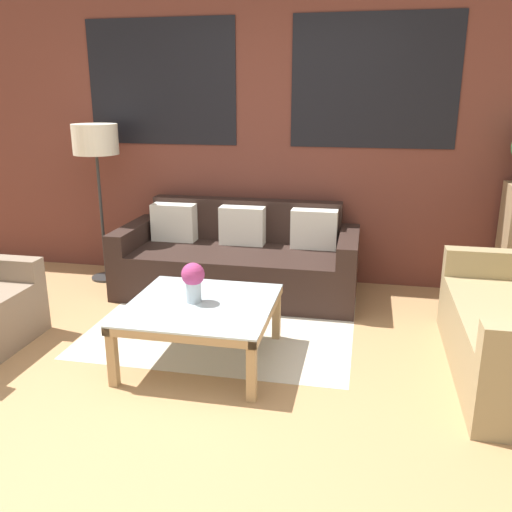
{
  "coord_description": "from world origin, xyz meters",
  "views": [
    {
      "loc": [
        0.94,
        -2.5,
        1.71
      ],
      "look_at": [
        0.16,
        1.26,
        0.55
      ],
      "focal_mm": 38.0,
      "sensor_mm": 36.0,
      "label": 1
    }
  ],
  "objects_px": {
    "couch_dark": "(239,261)",
    "flower_vase": "(193,279)",
    "coffee_table": "(201,311)",
    "floor_lamp": "(96,146)"
  },
  "relations": [
    {
      "from": "couch_dark",
      "to": "coffee_table",
      "type": "distance_m",
      "value": 1.33
    },
    {
      "from": "couch_dark",
      "to": "coffee_table",
      "type": "relative_size",
      "value": 2.23
    },
    {
      "from": "couch_dark",
      "to": "floor_lamp",
      "type": "height_order",
      "value": "floor_lamp"
    },
    {
      "from": "coffee_table",
      "to": "flower_vase",
      "type": "bearing_deg",
      "value": 161.94
    },
    {
      "from": "coffee_table",
      "to": "flower_vase",
      "type": "relative_size",
      "value": 3.52
    },
    {
      "from": "couch_dark",
      "to": "flower_vase",
      "type": "relative_size",
      "value": 7.83
    },
    {
      "from": "couch_dark",
      "to": "flower_vase",
      "type": "xyz_separation_m",
      "value": [
        0.01,
        -1.31,
        0.27
      ]
    },
    {
      "from": "couch_dark",
      "to": "floor_lamp",
      "type": "relative_size",
      "value": 1.43
    },
    {
      "from": "couch_dark",
      "to": "flower_vase",
      "type": "distance_m",
      "value": 1.34
    },
    {
      "from": "couch_dark",
      "to": "coffee_table",
      "type": "height_order",
      "value": "couch_dark"
    }
  ]
}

